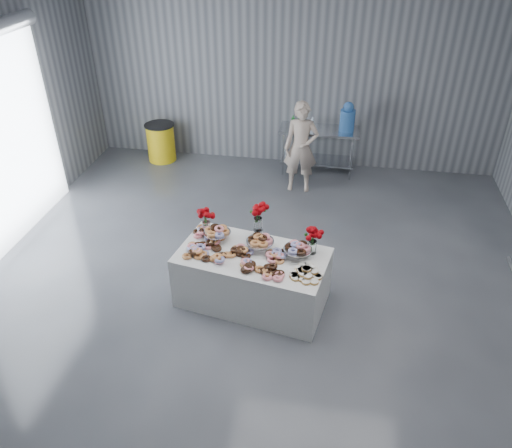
{
  "coord_description": "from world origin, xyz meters",
  "views": [
    {
      "loc": [
        0.91,
        -4.9,
        4.53
      ],
      "look_at": [
        -0.02,
        0.45,
        1.01
      ],
      "focal_mm": 35.0,
      "sensor_mm": 36.0,
      "label": 1
    }
  ],
  "objects": [
    {
      "name": "prep_table",
      "position": [
        0.57,
        4.1,
        0.62
      ],
      "size": [
        1.5,
        0.6,
        0.9
      ],
      "color": "silver",
      "rests_on": "ground"
    },
    {
      "name": "trash_barrel",
      "position": [
        -2.63,
        4.1,
        0.39
      ],
      "size": [
        0.6,
        0.6,
        0.77
      ],
      "rotation": [
        0.0,
        0.0,
        -0.17
      ],
      "color": "yellow",
      "rests_on": "ground"
    },
    {
      "name": "cake_stand_left",
      "position": [
        -0.53,
        0.38,
        0.89
      ],
      "size": [
        0.36,
        0.36,
        0.17
      ],
      "color": "silver",
      "rests_on": "display_table"
    },
    {
      "name": "cake_stand_mid",
      "position": [
        0.06,
        0.27,
        0.89
      ],
      "size": [
        0.36,
        0.36,
        0.17
      ],
      "color": "silver",
      "rests_on": "display_table"
    },
    {
      "name": "person",
      "position": [
        0.3,
        3.33,
        0.83
      ],
      "size": [
        0.62,
        0.42,
        1.66
      ],
      "primitive_type": "imported",
      "rotation": [
        0.0,
        0.0,
        0.03
      ],
      "color": "#CC8C93",
      "rests_on": "ground"
    },
    {
      "name": "bouquet_center",
      "position": [
        0.0,
        0.49,
        1.13
      ],
      "size": [
        0.26,
        0.26,
        0.57
      ],
      "color": "silver",
      "rests_on": "display_table"
    },
    {
      "name": "danish_pile",
      "position": [
        0.7,
        -0.15,
        0.81
      ],
      "size": [
        0.48,
        0.48,
        0.11
      ],
      "primitive_type": null,
      "color": "white",
      "rests_on": "display_table"
    },
    {
      "name": "water_jug",
      "position": [
        1.07,
        4.1,
        1.15
      ],
      "size": [
        0.28,
        0.28,
        0.55
      ],
      "color": "#4185DF",
      "rests_on": "prep_table"
    },
    {
      "name": "cake_stand_right",
      "position": [
        0.56,
        0.18,
        0.89
      ],
      "size": [
        0.36,
        0.36,
        0.17
      ],
      "color": "silver",
      "rests_on": "display_table"
    },
    {
      "name": "bouquet_right",
      "position": [
        0.73,
        0.3,
        1.05
      ],
      "size": [
        0.26,
        0.26,
        0.42
      ],
      "color": "white",
      "rests_on": "display_table"
    },
    {
      "name": "bouquet_left",
      "position": [
        -0.71,
        0.51,
        1.05
      ],
      "size": [
        0.26,
        0.26,
        0.42
      ],
      "color": "white",
      "rests_on": "display_table"
    },
    {
      "name": "drink_bottles",
      "position": [
        0.25,
        4.0,
        1.04
      ],
      "size": [
        0.54,
        0.08,
        0.27
      ],
      "primitive_type": null,
      "color": "#268C33",
      "rests_on": "prep_table"
    },
    {
      "name": "display_table",
      "position": [
        -0.01,
        0.13,
        0.38
      ],
      "size": [
        2.05,
        1.32,
        0.75
      ],
      "primitive_type": "cube",
      "rotation": [
        0.0,
        0.0,
        -0.18
      ],
      "color": "white",
      "rests_on": "ground"
    },
    {
      "name": "ground",
      "position": [
        0.0,
        0.0,
        0.0
      ],
      "size": [
        9.0,
        9.0,
        0.0
      ],
      "primitive_type": "plane",
      "color": "#3C3E44",
      "rests_on": "ground"
    },
    {
      "name": "room_walls",
      "position": [
        -0.27,
        0.07,
        2.64
      ],
      "size": [
        8.04,
        9.04,
        4.02
      ],
      "color": "slate",
      "rests_on": "ground"
    },
    {
      "name": "donut_mounds",
      "position": [
        -0.01,
        0.08,
        0.8
      ],
      "size": [
        1.92,
        1.1,
        0.09
      ],
      "primitive_type": null,
      "rotation": [
        0.0,
        0.0,
        -0.18
      ],
      "color": "#CC884A",
      "rests_on": "display_table"
    }
  ]
}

